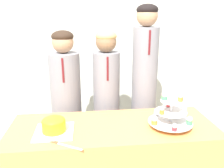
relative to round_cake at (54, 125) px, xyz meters
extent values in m
cube|color=silver|center=(0.44, 1.40, 0.57)|extent=(9.00, 0.06, 2.70)
cube|color=#EF9951|center=(0.44, 0.06, -0.42)|extent=(1.60, 0.60, 0.73)
cube|color=white|center=(0.00, 0.00, -0.05)|extent=(0.28, 0.28, 0.01)
cylinder|color=yellow|center=(0.00, 0.00, -0.01)|extent=(0.17, 0.17, 0.08)
ellipsoid|color=yellow|center=(0.00, 0.00, 0.04)|extent=(0.17, 0.17, 0.06)
cube|color=silver|center=(0.12, -0.21, -0.06)|extent=(0.17, 0.12, 0.00)
cube|color=brown|center=(0.01, -0.14, -0.06)|extent=(0.08, 0.06, 0.01)
cylinder|color=silver|center=(0.88, -0.01, 0.05)|extent=(0.02, 0.02, 0.22)
cylinder|color=silver|center=(0.88, -0.01, -0.02)|extent=(0.34, 0.34, 0.01)
cylinder|color=silver|center=(0.88, -0.01, 0.07)|extent=(0.24, 0.24, 0.01)
cylinder|color=silver|center=(0.88, -0.01, 0.15)|extent=(0.17, 0.17, 0.01)
cylinder|color=orange|center=(0.74, -0.04, 0.00)|extent=(0.05, 0.05, 0.03)
sphere|color=white|center=(0.74, -0.04, 0.03)|extent=(0.04, 0.04, 0.04)
cylinder|color=#E5333D|center=(0.85, -0.15, 0.00)|extent=(0.04, 0.04, 0.02)
sphere|color=white|center=(0.85, -0.15, 0.02)|extent=(0.04, 0.04, 0.04)
cylinder|color=#4CB766|center=(1.00, -0.07, 0.00)|extent=(0.04, 0.04, 0.03)
sphere|color=#F4E5C6|center=(1.00, -0.07, 0.03)|extent=(0.04, 0.04, 0.04)
cylinder|color=#3893DB|center=(0.97, 0.10, 0.00)|extent=(0.04, 0.04, 0.03)
sphere|color=#F4E5C6|center=(0.97, 0.10, 0.02)|extent=(0.03, 0.03, 0.03)
cylinder|color=white|center=(0.80, 0.11, 0.00)|extent=(0.04, 0.04, 0.03)
sphere|color=silver|center=(0.80, 0.11, 0.03)|extent=(0.03, 0.03, 0.03)
cylinder|color=#E5333D|center=(0.89, 0.08, 0.09)|extent=(0.04, 0.04, 0.03)
sphere|color=white|center=(0.89, 0.08, 0.11)|extent=(0.04, 0.04, 0.04)
cylinder|color=orange|center=(0.79, -0.05, 0.09)|extent=(0.04, 0.04, 0.03)
sphere|color=silver|center=(0.79, -0.05, 0.11)|extent=(0.04, 0.04, 0.04)
cylinder|color=white|center=(0.96, -0.06, 0.09)|extent=(0.04, 0.04, 0.03)
sphere|color=#F4E5C6|center=(0.96, -0.06, 0.11)|extent=(0.03, 0.03, 0.03)
cylinder|color=orange|center=(0.93, -0.03, 0.17)|extent=(0.04, 0.04, 0.03)
sphere|color=white|center=(0.93, -0.03, 0.20)|extent=(0.04, 0.04, 0.04)
cylinder|color=#4CB766|center=(0.83, 0.02, 0.17)|extent=(0.05, 0.05, 0.03)
sphere|color=silver|center=(0.83, 0.02, 0.20)|extent=(0.04, 0.04, 0.04)
cylinder|color=gray|center=(0.05, 0.61, -0.18)|extent=(0.29, 0.29, 1.21)
sphere|color=tan|center=(0.05, 0.61, 0.53)|extent=(0.20, 0.20, 0.20)
ellipsoid|color=#332319|center=(0.05, 0.61, 0.58)|extent=(0.20, 0.20, 0.11)
cube|color=maroon|center=(0.05, 0.46, 0.30)|extent=(0.02, 0.01, 0.22)
cylinder|color=gray|center=(0.44, 0.61, -0.18)|extent=(0.26, 0.26, 1.21)
sphere|color=#8E6B4C|center=(0.44, 0.61, 0.52)|extent=(0.20, 0.20, 0.20)
ellipsoid|color=tan|center=(0.44, 0.61, 0.58)|extent=(0.20, 0.20, 0.11)
cube|color=maroon|center=(0.44, 0.47, 0.30)|extent=(0.02, 0.01, 0.22)
cylinder|color=gray|center=(0.82, 0.61, -0.06)|extent=(0.25, 0.25, 1.44)
sphere|color=tan|center=(0.82, 0.61, 0.76)|extent=(0.20, 0.20, 0.20)
ellipsoid|color=black|center=(0.82, 0.61, 0.81)|extent=(0.20, 0.20, 0.11)
cube|color=maroon|center=(0.82, 0.48, 0.53)|extent=(0.02, 0.01, 0.22)
camera|label=1|loc=(0.25, -1.60, 0.79)|focal=38.00mm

